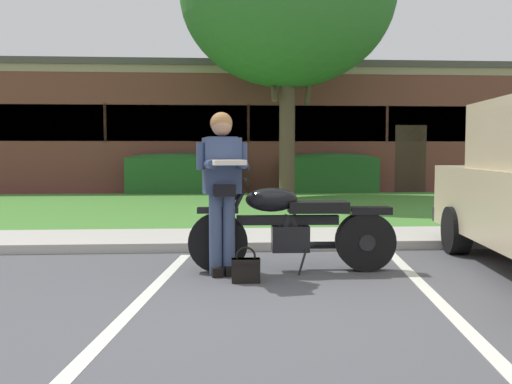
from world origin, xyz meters
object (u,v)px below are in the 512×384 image
Objects in this scene: hedge_center_left at (330,172)px; brick_building at (241,132)px; motorcycle at (300,227)px; handbag at (246,268)px; hedge_left at (184,173)px; rider_person at (222,179)px.

hedge_center_left is 0.11× the size of brick_building.
motorcycle is 0.09× the size of brick_building.
handbag is 0.01× the size of brick_building.
hedge_center_left is at bearing 74.84° from handbag.
handbag is 0.11× the size of hedge_left.
hedge_left is at bearing 95.49° from rider_person.
rider_person is 0.61× the size of hedge_center_left.
handbag is at bearing -56.94° from rider_person.
brick_building reaches higher than hedge_center_left.
motorcycle is 11.12m from hedge_left.
rider_person reaches higher than hedge_center_left.
hedge_left reaches higher than handbag.
rider_person is at bearing -106.69° from hedge_center_left.
hedge_center_left is at bearing 77.20° from motorcycle.
rider_person is 11.60m from hedge_center_left.
rider_person is 17.30m from brick_building.
brick_building is (-2.45, 6.14, 1.40)m from hedge_center_left.
hedge_left reaches higher than motorcycle.
motorcycle is 1.32× the size of rider_person.
brick_building is (0.04, 17.09, 1.57)m from motorcycle.
rider_person is 4.74× the size of handbag.
handbag is at bearing -140.97° from motorcycle.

